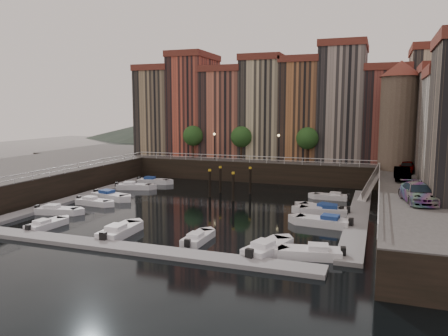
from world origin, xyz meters
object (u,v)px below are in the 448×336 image
at_px(boat_left_1, 93,202).
at_px(boat_left_2, 110,196).
at_px(gangway, 371,183).
at_px(car_b, 402,175).
at_px(boat_left_0, 56,210).
at_px(mooring_pilings, 228,183).
at_px(car_c, 418,194).
at_px(corner_tower, 399,114).
at_px(car_a, 407,168).

distance_m(boat_left_1, boat_left_2, 3.25).
relative_size(gangway, car_b, 1.88).
bearing_deg(gangway, boat_left_0, -147.73).
bearing_deg(mooring_pilings, boat_left_1, -142.22).
bearing_deg(mooring_pilings, car_c, -29.44).
height_order(boat_left_2, car_b, car_b).
bearing_deg(car_c, boat_left_0, 174.49).
bearing_deg(gangway, car_c, -76.23).
height_order(mooring_pilings, boat_left_2, mooring_pilings).
relative_size(mooring_pilings, boat_left_2, 1.01).
distance_m(corner_tower, boat_left_0, 42.21).
distance_m(mooring_pilings, boat_left_2, 14.50).
relative_size(boat_left_1, car_c, 0.81).
distance_m(boat_left_0, boat_left_1, 4.98).
xyz_separation_m(boat_left_2, car_a, (33.60, 13.12, 3.32)).
xyz_separation_m(gangway, car_c, (3.96, -16.16, 1.88)).
distance_m(mooring_pilings, car_c, 23.91).
height_order(corner_tower, mooring_pilings, corner_tower).
distance_m(boat_left_1, car_c, 33.79).
bearing_deg(gangway, boat_left_2, -159.34).
relative_size(gangway, boat_left_1, 1.86).
bearing_deg(boat_left_1, mooring_pilings, 42.08).
relative_size(mooring_pilings, car_c, 0.97).
bearing_deg(boat_left_2, car_a, 34.16).
bearing_deg(car_b, gangway, 124.33).
bearing_deg(boat_left_2, car_b, 24.33).
bearing_deg(boat_left_0, gangway, 19.98).
relative_size(mooring_pilings, car_b, 1.21).
distance_m(car_a, car_c, 18.13).
bearing_deg(corner_tower, boat_left_0, -144.58).
relative_size(boat_left_0, boat_left_1, 1.05).
height_order(boat_left_0, boat_left_1, boat_left_0).
height_order(boat_left_0, boat_left_2, boat_left_2).
relative_size(mooring_pilings, boat_left_1, 1.20).
bearing_deg(mooring_pilings, corner_tower, 24.47).
bearing_deg(boat_left_1, car_c, 1.31).
bearing_deg(car_c, gangway, 93.07).
distance_m(gangway, car_c, 16.74).
distance_m(corner_tower, gangway, 9.86).
bearing_deg(car_a, car_c, -82.74).
xyz_separation_m(corner_tower, boat_left_1, (-32.51, -18.90, -9.85)).
bearing_deg(corner_tower, boat_left_2, -154.27).
bearing_deg(mooring_pilings, boat_left_0, -132.87).
bearing_deg(car_a, gangway, -146.46).
relative_size(boat_left_1, car_b, 1.01).
xyz_separation_m(boat_left_2, car_c, (33.54, -5.01, 3.40)).
xyz_separation_m(boat_left_1, boat_left_2, (0.03, 3.25, 0.06)).
bearing_deg(gangway, mooring_pilings, -165.13).
distance_m(boat_left_0, car_b, 37.04).
height_order(boat_left_1, car_c, car_c).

